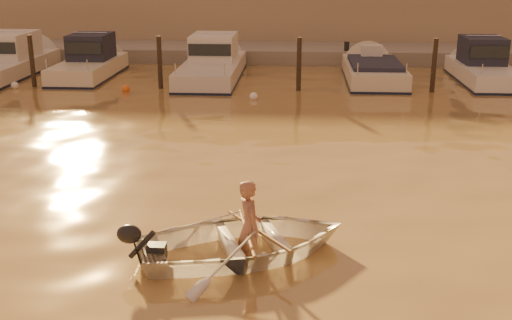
# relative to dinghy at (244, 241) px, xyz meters

# --- Properties ---
(ground_plane) EXTENTS (160.00, 160.00, 0.00)m
(ground_plane) POSITION_rel_dinghy_xyz_m (1.05, 0.39, -0.26)
(ground_plane) COLOR olive
(ground_plane) RESTS_ON ground
(dinghy) EXTENTS (4.33, 3.74, 0.75)m
(dinghy) POSITION_rel_dinghy_xyz_m (0.00, 0.00, 0.00)
(dinghy) COLOR white
(dinghy) RESTS_ON ground_plane
(person) EXTENTS (0.58, 0.70, 1.63)m
(person) POSITION_rel_dinghy_xyz_m (0.09, 0.04, 0.26)
(person) COLOR #9C624E
(person) RESTS_ON dinghy
(outboard_motor) EXTENTS (0.98, 0.70, 0.70)m
(outboard_motor) POSITION_rel_dinghy_xyz_m (-1.40, -0.55, 0.02)
(outboard_motor) COLOR black
(outboard_motor) RESTS_ON dinghy
(oar_port) EXTENTS (1.21, 1.79, 0.13)m
(oar_port) POSITION_rel_dinghy_xyz_m (0.23, 0.09, 0.16)
(oar_port) COLOR brown
(oar_port) RESTS_ON dinghy
(oar_starboard) EXTENTS (0.48, 2.07, 0.13)m
(oar_starboard) POSITION_rel_dinghy_xyz_m (0.05, 0.02, 0.16)
(oar_starboard) COLOR brown
(oar_starboard) RESTS_ON dinghy
(moored_boat_0) EXTENTS (2.53, 7.95, 1.75)m
(moored_boat_0) POSITION_rel_dinghy_xyz_m (-11.71, 16.39, 0.37)
(moored_boat_0) COLOR silver
(moored_boat_0) RESTS_ON ground_plane
(moored_boat_1) EXTENTS (2.00, 6.04, 1.75)m
(moored_boat_1) POSITION_rel_dinghy_xyz_m (-7.97, 16.39, 0.37)
(moored_boat_1) COLOR beige
(moored_boat_1) RESTS_ON ground_plane
(moored_boat_2) EXTENTS (2.26, 7.58, 1.75)m
(moored_boat_2) POSITION_rel_dinghy_xyz_m (-2.74, 16.39, 0.37)
(moored_boat_2) COLOR silver
(moored_boat_2) RESTS_ON ground_plane
(moored_boat_3) EXTENTS (2.21, 6.33, 0.95)m
(moored_boat_3) POSITION_rel_dinghy_xyz_m (3.90, 16.39, -0.03)
(moored_boat_3) COLOR beige
(moored_boat_3) RESTS_ON ground_plane
(moored_boat_4) EXTENTS (1.96, 6.16, 1.75)m
(moored_boat_4) POSITION_rel_dinghy_xyz_m (8.30, 16.39, 0.37)
(moored_boat_4) COLOR white
(moored_boat_4) RESTS_ON ground_plane
(piling_0) EXTENTS (0.18, 0.18, 2.20)m
(piling_0) POSITION_rel_dinghy_xyz_m (-9.45, 14.19, 0.64)
(piling_0) COLOR #2D2319
(piling_0) RESTS_ON ground_plane
(piling_1) EXTENTS (0.18, 0.18, 2.20)m
(piling_1) POSITION_rel_dinghy_xyz_m (-4.45, 14.19, 0.64)
(piling_1) COLOR #2D2319
(piling_1) RESTS_ON ground_plane
(piling_2) EXTENTS (0.18, 0.18, 2.20)m
(piling_2) POSITION_rel_dinghy_xyz_m (0.85, 14.19, 0.64)
(piling_2) COLOR #2D2319
(piling_2) RESTS_ON ground_plane
(piling_3) EXTENTS (0.18, 0.18, 2.20)m
(piling_3) POSITION_rel_dinghy_xyz_m (5.85, 14.19, 0.64)
(piling_3) COLOR #2D2319
(piling_3) RESTS_ON ground_plane
(fender_a) EXTENTS (0.30, 0.30, 0.30)m
(fender_a) POSITION_rel_dinghy_xyz_m (-10.08, 13.84, -0.16)
(fender_a) COLOR white
(fender_a) RESTS_ON ground_plane
(fender_b) EXTENTS (0.30, 0.30, 0.30)m
(fender_b) POSITION_rel_dinghy_xyz_m (-5.64, 13.53, -0.16)
(fender_b) COLOR orange
(fender_b) RESTS_ON ground_plane
(fender_c) EXTENTS (0.30, 0.30, 0.30)m
(fender_c) POSITION_rel_dinghy_xyz_m (-0.73, 12.48, -0.16)
(fender_c) COLOR white
(fender_c) RESTS_ON ground_plane
(fender_d) EXTENTS (0.30, 0.30, 0.30)m
(fender_d) POSITION_rel_dinghy_xyz_m (4.66, 14.11, -0.16)
(fender_d) COLOR #C83F17
(fender_d) RESTS_ON ground_plane
(quay) EXTENTS (52.00, 4.00, 1.00)m
(quay) POSITION_rel_dinghy_xyz_m (1.05, 21.89, -0.11)
(quay) COLOR gray
(quay) RESTS_ON ground_plane
(waterfront_building) EXTENTS (46.00, 7.00, 4.80)m
(waterfront_building) POSITION_rel_dinghy_xyz_m (1.05, 27.39, 2.14)
(waterfront_building) COLOR #9E8466
(waterfront_building) RESTS_ON quay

